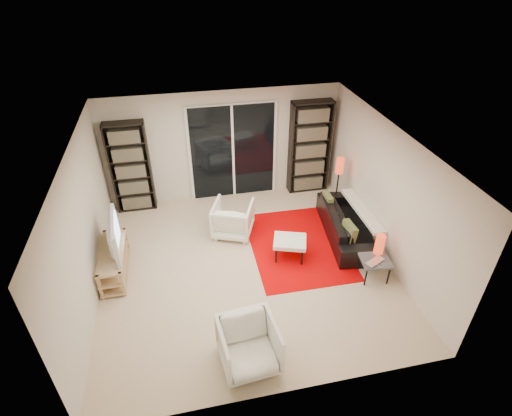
{
  "coord_description": "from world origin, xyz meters",
  "views": [
    {
      "loc": [
        -0.95,
        -5.32,
        4.84
      ],
      "look_at": [
        0.25,
        0.3,
        1.0
      ],
      "focal_mm": 28.0,
      "sensor_mm": 36.0,
      "label": 1
    }
  ],
  "objects_px": {
    "sofa": "(347,223)",
    "side_table": "(375,261)",
    "bookshelf_right": "(310,148)",
    "ottoman": "(290,242)",
    "floor_lamp": "(339,172)",
    "bookshelf_left": "(131,168)",
    "armchair_front": "(249,345)",
    "tv_stand": "(114,261)",
    "armchair_back": "(233,219)"
  },
  "relations": [
    {
      "from": "bookshelf_left",
      "to": "tv_stand",
      "type": "distance_m",
      "value": 2.2
    },
    {
      "from": "bookshelf_left",
      "to": "armchair_back",
      "type": "xyz_separation_m",
      "value": [
        1.89,
        -1.34,
        -0.63
      ]
    },
    {
      "from": "sofa",
      "to": "floor_lamp",
      "type": "relative_size",
      "value": 1.63
    },
    {
      "from": "tv_stand",
      "to": "ottoman",
      "type": "xyz_separation_m",
      "value": [
        3.07,
        -0.23,
        0.08
      ]
    },
    {
      "from": "tv_stand",
      "to": "armchair_back",
      "type": "height_order",
      "value": "armchair_back"
    },
    {
      "from": "bookshelf_right",
      "to": "tv_stand",
      "type": "distance_m",
      "value": 4.7
    },
    {
      "from": "floor_lamp",
      "to": "armchair_front",
      "type": "bearing_deg",
      "value": -127.44
    },
    {
      "from": "armchair_back",
      "to": "floor_lamp",
      "type": "relative_size",
      "value": 0.62
    },
    {
      "from": "bookshelf_left",
      "to": "ottoman",
      "type": "height_order",
      "value": "bookshelf_left"
    },
    {
      "from": "tv_stand",
      "to": "sofa",
      "type": "bearing_deg",
      "value": 2.2
    },
    {
      "from": "side_table",
      "to": "floor_lamp",
      "type": "relative_size",
      "value": 0.45
    },
    {
      "from": "bookshelf_right",
      "to": "sofa",
      "type": "relative_size",
      "value": 1.06
    },
    {
      "from": "bookshelf_left",
      "to": "floor_lamp",
      "type": "height_order",
      "value": "bookshelf_left"
    },
    {
      "from": "armchair_back",
      "to": "side_table",
      "type": "distance_m",
      "value": 2.76
    },
    {
      "from": "armchair_back",
      "to": "ottoman",
      "type": "distance_m",
      "value": 1.29
    },
    {
      "from": "armchair_front",
      "to": "floor_lamp",
      "type": "distance_m",
      "value": 4.24
    },
    {
      "from": "sofa",
      "to": "side_table",
      "type": "distance_m",
      "value": 1.2
    },
    {
      "from": "tv_stand",
      "to": "side_table",
      "type": "height_order",
      "value": "tv_stand"
    },
    {
      "from": "tv_stand",
      "to": "armchair_front",
      "type": "bearing_deg",
      "value": -49.4
    },
    {
      "from": "tv_stand",
      "to": "armchair_back",
      "type": "xyz_separation_m",
      "value": [
        2.19,
        0.71,
        0.08
      ]
    },
    {
      "from": "tv_stand",
      "to": "ottoman",
      "type": "height_order",
      "value": "tv_stand"
    },
    {
      "from": "armchair_front",
      "to": "side_table",
      "type": "relative_size",
      "value": 1.42
    },
    {
      "from": "bookshelf_left",
      "to": "bookshelf_right",
      "type": "xyz_separation_m",
      "value": [
        3.85,
        -0.0,
        0.07
      ]
    },
    {
      "from": "bookshelf_right",
      "to": "floor_lamp",
      "type": "height_order",
      "value": "bookshelf_right"
    },
    {
      "from": "floor_lamp",
      "to": "sofa",
      "type": "bearing_deg",
      "value": -97.98
    },
    {
      "from": "armchair_back",
      "to": "side_table",
      "type": "height_order",
      "value": "armchair_back"
    },
    {
      "from": "bookshelf_right",
      "to": "ottoman",
      "type": "distance_m",
      "value": 2.62
    },
    {
      "from": "armchair_back",
      "to": "sofa",
      "type": "bearing_deg",
      "value": -172.43
    },
    {
      "from": "bookshelf_right",
      "to": "side_table",
      "type": "xyz_separation_m",
      "value": [
        0.18,
        -3.08,
        -0.69
      ]
    },
    {
      "from": "sofa",
      "to": "side_table",
      "type": "height_order",
      "value": "sofa"
    },
    {
      "from": "bookshelf_left",
      "to": "armchair_front",
      "type": "relative_size",
      "value": 2.51
    },
    {
      "from": "side_table",
      "to": "armchair_front",
      "type": "bearing_deg",
      "value": -153.27
    },
    {
      "from": "armchair_back",
      "to": "armchair_front",
      "type": "relative_size",
      "value": 0.97
    },
    {
      "from": "bookshelf_left",
      "to": "side_table",
      "type": "relative_size",
      "value": 3.57
    },
    {
      "from": "bookshelf_left",
      "to": "side_table",
      "type": "bearing_deg",
      "value": -37.4
    },
    {
      "from": "sofa",
      "to": "armchair_front",
      "type": "bearing_deg",
      "value": 142.07
    },
    {
      "from": "sofa",
      "to": "floor_lamp",
      "type": "xyz_separation_m",
      "value": [
        0.13,
        0.93,
        0.62
      ]
    },
    {
      "from": "bookshelf_right",
      "to": "side_table",
      "type": "bearing_deg",
      "value": -86.61
    },
    {
      "from": "floor_lamp",
      "to": "armchair_back",
      "type": "bearing_deg",
      "value": -170.48
    },
    {
      "from": "bookshelf_left",
      "to": "side_table",
      "type": "xyz_separation_m",
      "value": [
        4.03,
        -3.08,
        -0.62
      ]
    },
    {
      "from": "side_table",
      "to": "floor_lamp",
      "type": "xyz_separation_m",
      "value": [
        0.14,
        2.12,
        0.56
      ]
    },
    {
      "from": "sofa",
      "to": "armchair_front",
      "type": "height_order",
      "value": "armchair_front"
    },
    {
      "from": "armchair_back",
      "to": "armchair_front",
      "type": "xyz_separation_m",
      "value": [
        -0.27,
        -2.96,
        0.01
      ]
    },
    {
      "from": "armchair_front",
      "to": "sofa",
      "type": "bearing_deg",
      "value": 39.49
    },
    {
      "from": "bookshelf_left",
      "to": "ottoman",
      "type": "xyz_separation_m",
      "value": [
        2.77,
        -2.28,
        -0.63
      ]
    },
    {
      "from": "bookshelf_left",
      "to": "tv_stand",
      "type": "relative_size",
      "value": 1.54
    },
    {
      "from": "armchair_back",
      "to": "floor_lamp",
      "type": "height_order",
      "value": "floor_lamp"
    },
    {
      "from": "armchair_back",
      "to": "bookshelf_left",
      "type": "bearing_deg",
      "value": -13.62
    },
    {
      "from": "armchair_back",
      "to": "ottoman",
      "type": "bearing_deg",
      "value": 154.94
    },
    {
      "from": "armchair_back",
      "to": "side_table",
      "type": "relative_size",
      "value": 1.38
    }
  ]
}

